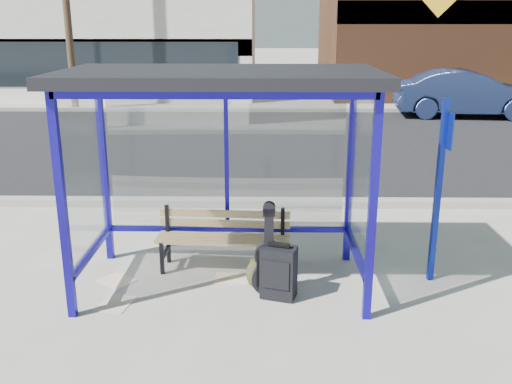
{
  "coord_description": "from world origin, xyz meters",
  "views": [
    {
      "loc": [
        0.46,
        -5.96,
        2.9
      ],
      "look_at": [
        0.36,
        0.2,
        1.05
      ],
      "focal_mm": 40.0,
      "sensor_mm": 36.0,
      "label": 1
    }
  ],
  "objects_px": {
    "guitar_bag": "(269,264)",
    "bench": "(223,235)",
    "suitcase": "(279,273)",
    "backpack": "(259,275)",
    "parked_car": "(467,94)"
  },
  "relations": [
    {
      "from": "guitar_bag",
      "to": "bench",
      "type": "bearing_deg",
      "value": 130.37
    },
    {
      "from": "suitcase",
      "to": "backpack",
      "type": "bearing_deg",
      "value": 151.01
    },
    {
      "from": "bench",
      "to": "guitar_bag",
      "type": "xyz_separation_m",
      "value": [
        0.54,
        -0.7,
        -0.06
      ]
    },
    {
      "from": "backpack",
      "to": "bench",
      "type": "bearing_deg",
      "value": 112.49
    },
    {
      "from": "bench",
      "to": "guitar_bag",
      "type": "bearing_deg",
      "value": -48.28
    },
    {
      "from": "guitar_bag",
      "to": "parked_car",
      "type": "distance_m",
      "value": 13.82
    },
    {
      "from": "bench",
      "to": "suitcase",
      "type": "xyz_separation_m",
      "value": [
        0.65,
        -0.77,
        -0.13
      ]
    },
    {
      "from": "suitcase",
      "to": "backpack",
      "type": "height_order",
      "value": "suitcase"
    },
    {
      "from": "parked_car",
      "to": "guitar_bag",
      "type": "bearing_deg",
      "value": 158.28
    },
    {
      "from": "parked_car",
      "to": "bench",
      "type": "bearing_deg",
      "value": 154.87
    },
    {
      "from": "bench",
      "to": "suitcase",
      "type": "height_order",
      "value": "bench"
    },
    {
      "from": "guitar_bag",
      "to": "suitcase",
      "type": "bearing_deg",
      "value": -31.06
    },
    {
      "from": "bench",
      "to": "suitcase",
      "type": "bearing_deg",
      "value": -45.95
    },
    {
      "from": "bench",
      "to": "parked_car",
      "type": "bearing_deg",
      "value": 63.35
    },
    {
      "from": "suitcase",
      "to": "guitar_bag",
      "type": "bearing_deg",
      "value": 163.23
    }
  ]
}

